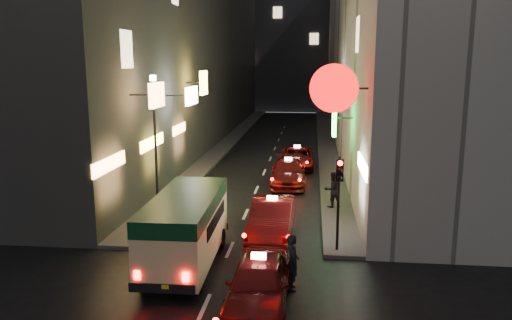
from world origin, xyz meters
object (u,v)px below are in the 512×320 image
at_px(taxi_near, 259,279).
at_px(traffic_light, 339,184).
at_px(pedestrian_crossing, 293,259).
at_px(lamp_post, 155,134).
at_px(minibus, 186,222).

distance_m(taxi_near, traffic_light, 5.28).
bearing_deg(pedestrian_crossing, lamp_post, 30.75).
relative_size(taxi_near, pedestrian_crossing, 2.69).
distance_m(taxi_near, pedestrian_crossing, 1.58).
height_order(pedestrian_crossing, lamp_post, lamp_post).
bearing_deg(pedestrian_crossing, minibus, 57.80).
bearing_deg(minibus, pedestrian_crossing, -21.54).
bearing_deg(traffic_light, taxi_near, -119.41).
bearing_deg(lamp_post, traffic_light, -28.91).
xyz_separation_m(taxi_near, lamp_post, (-5.76, 8.85, 2.85)).
distance_m(minibus, traffic_light, 5.59).
bearing_deg(lamp_post, pedestrian_crossing, -48.59).
distance_m(taxi_near, lamp_post, 10.94).
relative_size(taxi_near, traffic_light, 1.56).
bearing_deg(taxi_near, pedestrian_crossing, 54.15).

